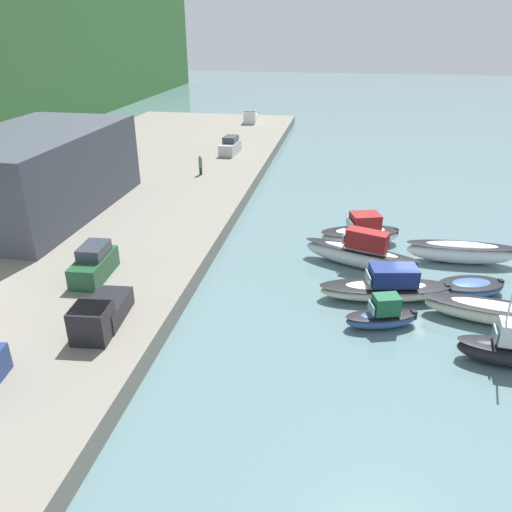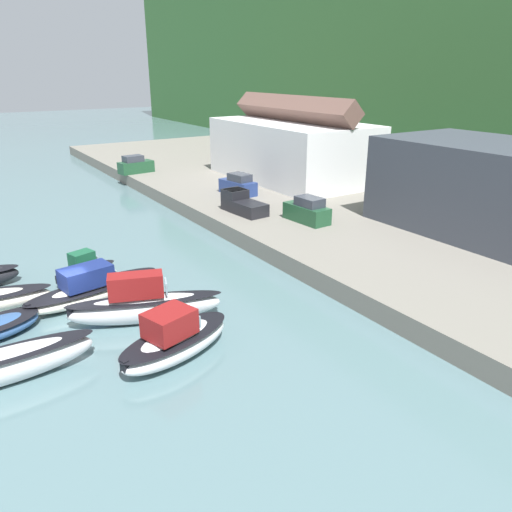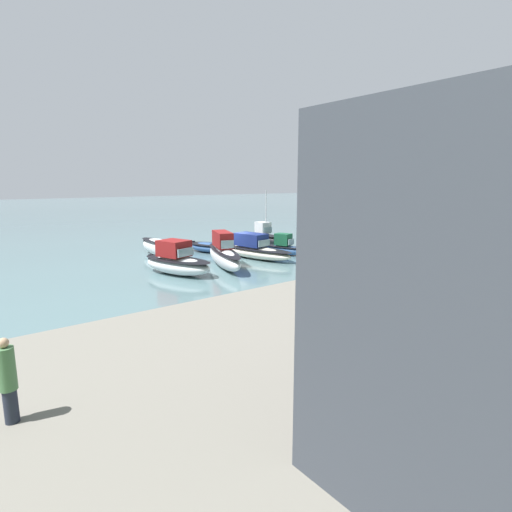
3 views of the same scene
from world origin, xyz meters
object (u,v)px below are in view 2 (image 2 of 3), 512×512
moored_boat_0 (86,270)px  parked_car_1 (238,185)px  parked_car_2 (307,211)px  parked_car_0 (135,165)px  moored_boat_1 (93,288)px  moored_boat_3 (175,340)px  moored_boat_2 (144,305)px  pickup_truck_0 (241,203)px  moored_boat_7 (5,365)px

moored_boat_0 → parked_car_1: size_ratio=1.04×
parked_car_1 → parked_car_2: size_ratio=1.02×
parked_car_1 → parked_car_0: bearing=98.4°
moored_boat_1 → parked_car_2: (-2.84, 18.86, 1.44)m
moored_boat_3 → parked_car_1: (-23.23, 17.45, 1.31)m
moored_boat_3 → parked_car_2: parked_car_2 is taller
moored_boat_2 → pickup_truck_0: size_ratio=1.78×
moored_boat_1 → pickup_truck_0: (-8.45, 15.77, 1.34)m
moored_boat_3 → pickup_truck_0: 22.33m
moored_boat_1 → moored_boat_3: (8.74, 1.57, 0.14)m
parked_car_1 → parked_car_2: 11.65m
moored_boat_3 → moored_boat_7: moored_boat_3 is taller
moored_boat_0 → pickup_truck_0: pickup_truck_0 is taller
moored_boat_7 → parked_car_1: bearing=129.0°
moored_boat_7 → parked_car_1: parked_car_1 is taller
moored_boat_0 → moored_boat_1: bearing=-24.8°
moored_boat_0 → pickup_truck_0: size_ratio=0.94×
moored_boat_7 → pickup_truck_0: size_ratio=1.66×
moored_boat_2 → parked_car_2: (-7.26, 17.23, 1.17)m
moored_boat_0 → pickup_truck_0: bearing=90.7°
moored_boat_7 → parked_car_0: 42.56m
moored_boat_2 → pickup_truck_0: bearing=151.7°
parked_car_0 → parked_car_2: (28.24, 4.79, 0.00)m
moored_boat_0 → moored_boat_2: moored_boat_2 is taller
parked_car_1 → pickup_truck_0: parked_car_1 is taller
moored_boat_7 → parked_car_1: size_ratio=1.83×
moored_boat_2 → pickup_truck_0: (-12.88, 14.14, 1.07)m
moored_boat_7 → moored_boat_2: bearing=104.6°
moored_boat_3 → moored_boat_1: bearing=173.0°
parked_car_0 → parked_car_1: size_ratio=0.99×
moored_boat_3 → moored_boat_2: bearing=162.0°
moored_boat_1 → moored_boat_7: bearing=-51.5°
moored_boat_0 → moored_boat_2: bearing=-8.8°
parked_car_0 → parked_car_1: same height
parked_car_2 → moored_boat_1: bearing=-175.3°
moored_boat_7 → parked_car_0: parked_car_0 is taller
moored_boat_1 → moored_boat_7: moored_boat_1 is taller
pickup_truck_0 → moored_boat_1: bearing=-156.9°
moored_boat_0 → moored_boat_2: 7.99m
moored_boat_1 → moored_boat_0: bearing=162.6°
parked_car_1 → parked_car_2: (11.65, -0.17, 0.00)m
moored_boat_1 → pickup_truck_0: size_ratio=1.82×
moored_boat_0 → parked_car_0: size_ratio=1.04×
moored_boat_7 → parked_car_2: (-9.38, 24.64, 1.38)m
moored_boat_2 → parked_car_1: parked_car_1 is taller
moored_boat_3 → pickup_truck_0: bearing=123.3°
moored_boat_1 → moored_boat_3: bearing=0.2°
moored_boat_2 → parked_car_0: size_ratio=1.98×
moored_boat_2 → pickup_truck_0: pickup_truck_0 is taller
moored_boat_2 → moored_boat_3: 4.32m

